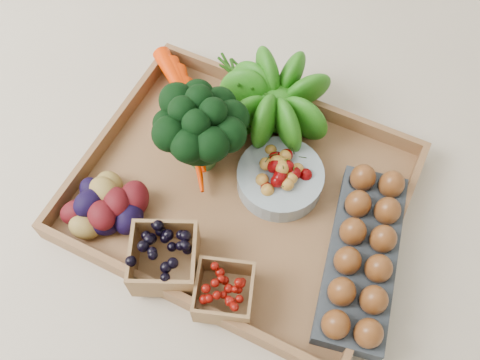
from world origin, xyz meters
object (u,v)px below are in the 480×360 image
at_px(tray, 240,194).
at_px(broccoli, 201,141).
at_px(egg_carton, 362,257).
at_px(cherry_bowl, 280,179).

xyz_separation_m(tray, broccoli, (-0.09, 0.03, 0.07)).
relative_size(tray, broccoli, 3.37).
xyz_separation_m(tray, egg_carton, (0.24, -0.03, 0.03)).
bearing_deg(broccoli, cherry_bowl, 6.20).
bearing_deg(cherry_bowl, broccoli, -173.80).
height_order(tray, broccoli, broccoli).
distance_m(tray, egg_carton, 0.24).
bearing_deg(egg_carton, broccoli, 159.03).
xyz_separation_m(broccoli, cherry_bowl, (0.15, 0.02, -0.04)).
distance_m(tray, cherry_bowl, 0.08).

